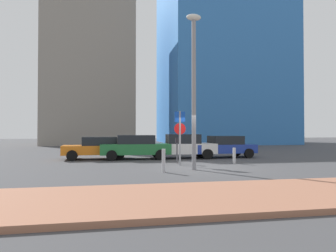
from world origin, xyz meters
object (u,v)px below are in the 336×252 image
Objects in this scene: parking_sign_post at (180,131)px; street_lamp at (194,78)px; parking_meter at (177,147)px; parked_car_blue at (224,146)px; traffic_bollard_mid at (164,161)px; traffic_bollard_near at (234,156)px; parked_car_white at (182,146)px; parked_car_green at (135,146)px; parked_car_orange at (97,147)px.

street_lamp is (0.23, -1.90, 2.45)m from parking_sign_post.
street_lamp reaches higher than parking_meter.
parked_car_blue is 8.20m from traffic_bollard_mid.
parking_meter is 1.63× the size of traffic_bollard_near.
parked_car_green is at bearing -179.17° from parked_car_white.
traffic_bollard_mid is (-5.20, -6.33, -0.25)m from parked_car_blue.
parked_car_blue reaches higher than parking_meter.
traffic_bollard_mid is (-4.41, -2.72, 0.07)m from traffic_bollard_near.
parked_car_orange is 8.58m from traffic_bollard_near.
parked_car_white is at bearing -4.42° from parked_car_orange.
traffic_bollard_near is at bearing -27.97° from parked_car_orange.
street_lamp reaches higher than parked_car_orange.
traffic_bollard_mid is at bearing -109.81° from parked_car_white.
traffic_bollard_near is at bearing -102.42° from parked_car_blue.
parked_car_orange is at bearing 177.15° from parked_car_blue.
parked_car_green is 1.02× the size of parked_car_blue.
parked_car_blue is 4.85m from parking_meter.
street_lamp is (-3.69, -5.74, 3.47)m from parked_car_blue.
parked_car_white is 2.93m from parked_car_blue.
parked_car_white reaches higher than traffic_bollard_mid.
parked_car_blue is 1.51× the size of parking_sign_post.
parked_car_white is (3.02, 0.04, 0.00)m from parked_car_green.
parking_sign_post reaches higher than traffic_bollard_mid.
parked_car_white is 5.25× the size of traffic_bollard_near.
parked_car_orange is 8.48m from street_lamp.
parking_sign_post is 1.26m from parking_meter.
parking_sign_post is at bearing -61.78° from parked_car_green.
traffic_bollard_near is (-0.79, -3.60, -0.32)m from parked_car_blue.
parked_car_orange reaches higher than traffic_bollard_near.
traffic_bollard_mid is (-1.52, -0.58, -3.72)m from street_lamp.
parked_car_white reaches higher than parking_meter.
parked_car_green is at bearing 118.22° from parking_sign_post.
parked_car_orange is 0.58× the size of street_lamp.
parked_car_green is 4.31× the size of traffic_bollard_mid.
traffic_bollard_mid is at bearing -111.43° from parking_meter.
parked_car_green is 6.33m from traffic_bollard_mid.
parking_sign_post is at bearing 62.56° from traffic_bollard_mid.
traffic_bollard_mid is at bearing -117.44° from parking_sign_post.
parked_car_white is 0.63× the size of street_lamp.
parked_car_blue is at bearing 77.58° from traffic_bollard_near.
parked_car_blue is at bearing 0.46° from parked_car_green.
parking_sign_post reaches higher than traffic_bollard_near.
parked_car_white is at bearing 72.12° from parking_meter.
parked_car_blue is (2.93, 0.00, -0.05)m from parked_car_white.
street_lamp is 5.23m from traffic_bollard_near.
parked_car_blue is at bearing 0.07° from parked_car_white.
parking_sign_post reaches higher than parked_car_orange.
parking_meter is 4.36m from street_lamp.
parked_car_green is 6.27m from traffic_bollard_near.
parked_car_blue is (8.37, -0.42, 0.01)m from parked_car_orange.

